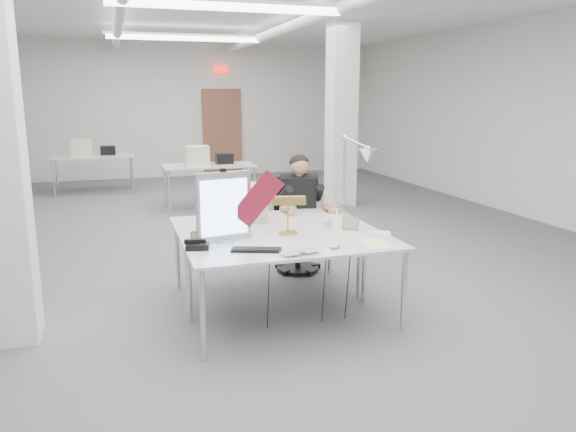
{
  "coord_description": "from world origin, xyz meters",
  "views": [
    {
      "loc": [
        -1.41,
        -6.83,
        1.99
      ],
      "look_at": [
        0.1,
        -2.0,
        0.88
      ],
      "focal_mm": 35.0,
      "sensor_mm": 36.0,
      "label": 1
    }
  ],
  "objects_px": {
    "office_chair": "(298,222)",
    "laptop": "(303,254)",
    "desk_main": "(294,245)",
    "bankers_lamp": "(288,217)",
    "desk_phone": "(198,246)",
    "beige_monitor": "(246,203)",
    "seated_person": "(299,194)",
    "architect_lamp": "(354,172)",
    "monitor": "(224,207)"
  },
  "relations": [
    {
      "from": "office_chair",
      "to": "laptop",
      "type": "height_order",
      "value": "office_chair"
    },
    {
      "from": "monitor",
      "to": "bankers_lamp",
      "type": "relative_size",
      "value": 1.93
    },
    {
      "from": "laptop",
      "to": "bankers_lamp",
      "type": "xyz_separation_m",
      "value": [
        0.1,
        0.7,
        0.14
      ]
    },
    {
      "from": "architect_lamp",
      "to": "desk_main",
      "type": "bearing_deg",
      "value": -165.84
    },
    {
      "from": "seated_person",
      "to": "architect_lamp",
      "type": "distance_m",
      "value": 0.89
    },
    {
      "from": "bankers_lamp",
      "to": "desk_phone",
      "type": "distance_m",
      "value": 0.89
    },
    {
      "from": "desk_main",
      "to": "bankers_lamp",
      "type": "height_order",
      "value": "bankers_lamp"
    },
    {
      "from": "seated_person",
      "to": "architect_lamp",
      "type": "bearing_deg",
      "value": -52.12
    },
    {
      "from": "office_chair",
      "to": "monitor",
      "type": "distance_m",
      "value": 1.71
    },
    {
      "from": "office_chair",
      "to": "bankers_lamp",
      "type": "distance_m",
      "value": 1.31
    },
    {
      "from": "monitor",
      "to": "desk_phone",
      "type": "height_order",
      "value": "monitor"
    },
    {
      "from": "seated_person",
      "to": "monitor",
      "type": "distance_m",
      "value": 1.61
    },
    {
      "from": "desk_main",
      "to": "monitor",
      "type": "height_order",
      "value": "monitor"
    },
    {
      "from": "office_chair",
      "to": "monitor",
      "type": "relative_size",
      "value": 1.93
    },
    {
      "from": "office_chair",
      "to": "desk_phone",
      "type": "distance_m",
      "value": 1.96
    },
    {
      "from": "laptop",
      "to": "architect_lamp",
      "type": "bearing_deg",
      "value": 39.33
    },
    {
      "from": "monitor",
      "to": "office_chair",
      "type": "bearing_deg",
      "value": 38.92
    },
    {
      "from": "laptop",
      "to": "seated_person",
      "type": "bearing_deg",
      "value": 61.81
    },
    {
      "from": "desk_main",
      "to": "office_chair",
      "type": "xyz_separation_m",
      "value": [
        0.53,
        1.5,
        -0.17
      ]
    },
    {
      "from": "desk_main",
      "to": "desk_phone",
      "type": "xyz_separation_m",
      "value": [
        -0.8,
        0.08,
        0.04
      ]
    },
    {
      "from": "desk_main",
      "to": "laptop",
      "type": "xyz_separation_m",
      "value": [
        -0.05,
        -0.37,
        0.02
      ]
    },
    {
      "from": "seated_person",
      "to": "beige_monitor",
      "type": "xyz_separation_m",
      "value": [
        -0.71,
        -0.49,
        0.04
      ]
    },
    {
      "from": "seated_person",
      "to": "monitor",
      "type": "xyz_separation_m",
      "value": [
        -1.07,
        -1.19,
        0.15
      ]
    },
    {
      "from": "monitor",
      "to": "desk_main",
      "type": "bearing_deg",
      "value": -35.88
    },
    {
      "from": "office_chair",
      "to": "seated_person",
      "type": "distance_m",
      "value": 0.33
    },
    {
      "from": "monitor",
      "to": "laptop",
      "type": "distance_m",
      "value": 0.85
    },
    {
      "from": "monitor",
      "to": "beige_monitor",
      "type": "xyz_separation_m",
      "value": [
        0.36,
        0.71,
        -0.12
      ]
    },
    {
      "from": "seated_person",
      "to": "desk_phone",
      "type": "xyz_separation_m",
      "value": [
        -1.33,
        -1.37,
        -0.12
      ]
    },
    {
      "from": "desk_main",
      "to": "bankers_lamp",
      "type": "distance_m",
      "value": 0.37
    },
    {
      "from": "laptop",
      "to": "architect_lamp",
      "type": "relative_size",
      "value": 0.32
    },
    {
      "from": "desk_main",
      "to": "monitor",
      "type": "xyz_separation_m",
      "value": [
        -0.54,
        0.26,
        0.31
      ]
    },
    {
      "from": "bankers_lamp",
      "to": "architect_lamp",
      "type": "relative_size",
      "value": 0.32
    },
    {
      "from": "seated_person",
      "to": "laptop",
      "type": "distance_m",
      "value": 1.92
    },
    {
      "from": "office_chair",
      "to": "beige_monitor",
      "type": "height_order",
      "value": "office_chair"
    },
    {
      "from": "office_chair",
      "to": "architect_lamp",
      "type": "height_order",
      "value": "architect_lamp"
    },
    {
      "from": "bankers_lamp",
      "to": "desk_phone",
      "type": "relative_size",
      "value": 1.68
    },
    {
      "from": "desk_main",
      "to": "office_chair",
      "type": "height_order",
      "value": "office_chair"
    },
    {
      "from": "seated_person",
      "to": "beige_monitor",
      "type": "bearing_deg",
      "value": -129.61
    },
    {
      "from": "bankers_lamp",
      "to": "laptop",
      "type": "bearing_deg",
      "value": -84.94
    },
    {
      "from": "laptop",
      "to": "beige_monitor",
      "type": "bearing_deg",
      "value": 85.19
    },
    {
      "from": "seated_person",
      "to": "desk_phone",
      "type": "distance_m",
      "value": 1.91
    },
    {
      "from": "office_chair",
      "to": "desk_phone",
      "type": "xyz_separation_m",
      "value": [
        -1.33,
        -1.42,
        0.21
      ]
    },
    {
      "from": "monitor",
      "to": "beige_monitor",
      "type": "bearing_deg",
      "value": 52.76
    },
    {
      "from": "architect_lamp",
      "to": "bankers_lamp",
      "type": "bearing_deg",
      "value": 179.24
    },
    {
      "from": "office_chair",
      "to": "beige_monitor",
      "type": "relative_size",
      "value": 3.0
    },
    {
      "from": "beige_monitor",
      "to": "architect_lamp",
      "type": "height_order",
      "value": "architect_lamp"
    },
    {
      "from": "desk_phone",
      "to": "beige_monitor",
      "type": "distance_m",
      "value": 1.09
    },
    {
      "from": "beige_monitor",
      "to": "architect_lamp",
      "type": "xyz_separation_m",
      "value": [
        1.02,
        -0.28,
        0.3
      ]
    },
    {
      "from": "desk_main",
      "to": "beige_monitor",
      "type": "relative_size",
      "value": 4.72
    },
    {
      "from": "seated_person",
      "to": "bankers_lamp",
      "type": "relative_size",
      "value": 2.6
    }
  ]
}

